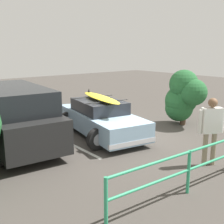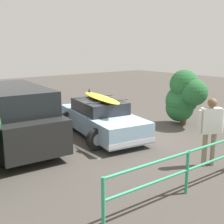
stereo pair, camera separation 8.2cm
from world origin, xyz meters
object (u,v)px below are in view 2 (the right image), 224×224
sedan_car (101,118)px  suv_car (15,115)px  bush_near_left (185,97)px  person_bystander (211,126)px

sedan_car → suv_car: bearing=-16.5°
suv_car → bush_near_left: bush_near_left is taller
suv_car → bush_near_left: bearing=163.1°
suv_car → bush_near_left: size_ratio=2.22×
person_bystander → sedan_car: bearing=-81.6°
sedan_car → bush_near_left: bush_near_left is taller
suv_car → person_bystander: (-3.36, 4.81, 0.11)m
sedan_car → bush_near_left: size_ratio=1.96×
sedan_car → person_bystander: bearing=98.4°
person_bystander → bush_near_left: (-2.81, -2.93, 0.08)m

